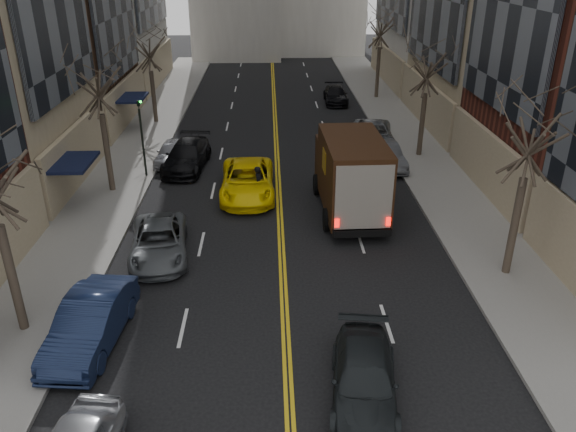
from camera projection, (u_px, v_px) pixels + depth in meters
name	position (u px, v px, depth m)	size (l,w,h in m)	color
sidewalk_left	(137.00, 148.00, 36.05)	(4.00, 66.00, 0.15)	slate
sidewalk_right	(414.00, 145.00, 36.62)	(4.00, 66.00, 0.15)	slate
tree_lf_mid	(95.00, 66.00, 26.94)	(3.20, 3.20, 8.91)	#382D23
tree_lf_far	(148.00, 39.00, 38.91)	(3.20, 3.20, 8.12)	#382D23
tree_rt_near	(536.00, 115.00, 19.43)	(3.20, 3.20, 8.71)	#382D23
tree_rt_mid	(429.00, 55.00, 32.18)	(3.20, 3.20, 8.32)	#382D23
tree_rt_far	(382.00, 16.00, 45.46)	(3.20, 3.20, 9.11)	#382D23
traffic_signal	(141.00, 129.00, 30.41)	(0.29, 0.26, 4.70)	black
ups_truck	(350.00, 175.00, 26.67)	(3.09, 7.18, 3.89)	black
observer_sedan	(364.00, 379.00, 15.88)	(2.45, 4.79, 1.33)	black
taxi	(248.00, 180.00, 29.06)	(2.71, 5.87, 1.63)	yellow
pedestrian	(259.00, 184.00, 28.43)	(0.66, 0.43, 1.82)	black
parked_lf_b	(91.00, 323.00, 18.04)	(1.70, 4.88, 1.61)	#101933
parked_lf_c	(159.00, 242.00, 23.26)	(2.26, 4.91, 1.36)	#4F5357
parked_lf_d	(187.00, 156.00, 32.65)	(2.16, 5.32, 1.55)	black
parked_lf_e	(172.00, 152.00, 33.56)	(1.57, 3.90, 1.33)	#AFB0B7
parked_rt_a	(385.00, 155.00, 32.86)	(1.54, 4.42, 1.46)	#4A4D51
parked_rt_b	(373.00, 134.00, 36.46)	(2.52, 5.47, 1.52)	#969A9D
parked_rt_c	(336.00, 95.00, 46.69)	(1.86, 4.57, 1.33)	black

